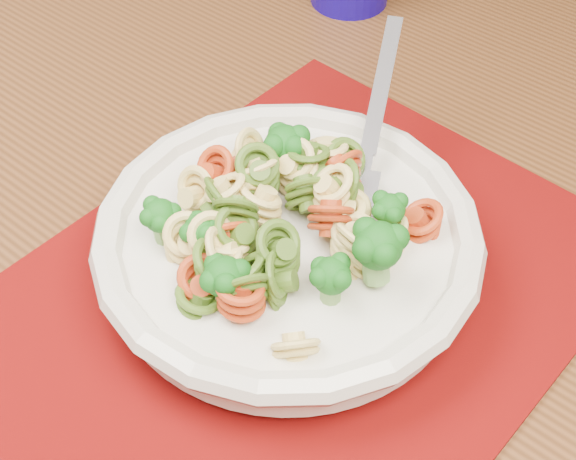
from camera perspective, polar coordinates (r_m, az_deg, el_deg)
name	(u,v)px	position (r m, az deg, el deg)	size (l,w,h in m)	color
dining_table	(254,262)	(0.67, -2.43, -2.30)	(1.57, 1.31, 0.74)	#573218
placemat	(296,295)	(0.51, 0.56, -4.67)	(0.40, 0.31, 0.00)	#5E0704
pasta_bowl	(288,242)	(0.50, 0.00, -0.87)	(0.24, 0.24, 0.05)	beige
pasta_broccoli_heap	(288,223)	(0.49, 0.00, 0.47)	(0.21, 0.21, 0.06)	#D6BC6A
fork	(361,188)	(0.51, 5.20, 3.00)	(0.19, 0.02, 0.01)	silver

